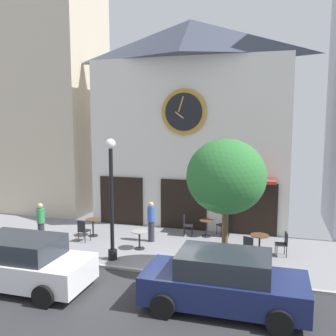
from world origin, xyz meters
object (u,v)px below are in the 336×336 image
cafe_table_near_curb (259,241)px  parked_car_white (20,263)px  cafe_chair_near_tree (249,246)px  cafe_chair_corner (83,229)px  cafe_chair_mid_row (283,242)px  cafe_chair_under_awning (186,224)px  cafe_table_center (139,237)px  pedestrian_green (41,223)px  pedestrian_blue (151,221)px  cafe_table_rightmost (206,226)px  cafe_table_center_right (93,225)px  street_tree (226,177)px  street_lamp (112,199)px  cafe_chair_left_end (224,223)px  parked_car_navy (224,282)px

cafe_table_near_curb → parked_car_white: 8.33m
cafe_chair_near_tree → cafe_chair_corner: 6.76m
cafe_chair_mid_row → cafe_chair_under_awning: size_ratio=1.00×
cafe_chair_corner → parked_car_white: parked_car_white is taller
cafe_table_center → parked_car_white: size_ratio=0.17×
cafe_chair_mid_row → pedestrian_green: 9.57m
cafe_table_near_curb → pedestrian_blue: 4.41m
cafe_table_rightmost → cafe_chair_mid_row: size_ratio=0.81×
cafe_table_center_right → cafe_table_center: bearing=-21.3°
pedestrian_green → cafe_table_center_right: bearing=42.0°
street_tree → cafe_chair_mid_row: size_ratio=4.93×
street_tree → cafe_chair_near_tree: size_ratio=4.93×
cafe_table_near_curb → pedestrian_blue: pedestrian_blue is taller
cafe_chair_mid_row → parked_car_white: (-7.66, -4.88, 0.23)m
cafe_table_center_right → pedestrian_green: 2.18m
cafe_chair_near_tree → pedestrian_green: bearing=-177.3°
street_lamp → pedestrian_green: 3.90m
cafe_table_near_curb → pedestrian_green: size_ratio=0.45×
parked_car_white → cafe_table_rightmost: bearing=54.9°
cafe_table_near_curb → street_tree: bearing=-114.6°
cafe_chair_left_end → street_tree: bearing=-82.2°
cafe_chair_near_tree → cafe_chair_mid_row: size_ratio=1.00×
cafe_table_center_right → cafe_table_rightmost: cafe_table_center_right is taller
street_lamp → cafe_table_center: (0.55, 1.32, -1.74)m
cafe_table_center → pedestrian_blue: 1.09m
cafe_table_center → pedestrian_blue: size_ratio=0.43×
cafe_table_rightmost → cafe_chair_near_tree: 3.07m
street_lamp → cafe_chair_left_end: (3.47, 4.05, -1.69)m
cafe_chair_mid_row → cafe_chair_near_tree: bearing=-145.3°
cafe_table_rightmost → parked_car_navy: bearing=-75.6°
street_tree → pedestrian_green: street_tree is taller
cafe_table_near_curb → parked_car_white: (-6.80, -4.80, 0.23)m
cafe_table_near_curb → cafe_chair_corner: cafe_chair_corner is taller
cafe_table_near_curb → cafe_chair_corner: bearing=-176.1°
cafe_table_near_curb → parked_car_navy: 4.50m
street_tree → cafe_chair_corner: street_tree is taller
cafe_table_center → street_tree: bearing=-23.9°
cafe_chair_left_end → cafe_chair_corner: 6.04m
cafe_table_near_curb → parked_car_navy: size_ratio=0.18×
cafe_table_near_curb → cafe_chair_under_awning: bearing=154.7°
cafe_table_center_right → pedestrian_green: size_ratio=0.45×
cafe_chair_left_end → cafe_chair_corner: same height
cafe_table_center_right → cafe_table_center: size_ratio=1.06×
cafe_chair_under_awning → cafe_table_center: bearing=-122.2°
cafe_chair_mid_row → cafe_chair_under_awning: same height
cafe_table_center_right → parked_car_white: parked_car_white is taller
cafe_table_center → cafe_table_near_curb: cafe_table_near_curb is taller
cafe_chair_corner → street_tree: bearing=-16.0°
street_lamp → pedestrian_blue: street_lamp is taller
street_lamp → cafe_table_rightmost: (2.78, 3.60, -1.74)m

